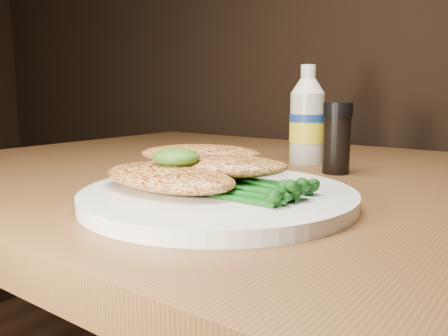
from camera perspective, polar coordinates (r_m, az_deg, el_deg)
The scene contains 8 objects.
plate at distance 0.50m, azimuth -0.71°, elevation -3.49°, with size 0.29×0.29×0.02m, color white.
chicken_front at distance 0.49m, azimuth -6.86°, elevation -1.13°, with size 0.17×0.09×0.03m, color gold.
chicken_mid at distance 0.52m, azimuth -0.91°, elevation 0.26°, with size 0.16×0.08×0.02m, color gold.
chicken_back at distance 0.56m, azimuth -2.92°, elevation 1.73°, with size 0.15×0.07×0.02m, color gold.
pesto_front at distance 0.50m, azimuth -5.87°, elevation 1.32°, with size 0.05×0.05×0.02m, color black.
broccolini_bundle at distance 0.47m, azimuth 3.15°, elevation -2.01°, with size 0.13×0.10×0.02m, color #125316, non-canonical shape.
mayo_bottle at distance 0.77m, azimuth 10.09°, elevation 6.43°, with size 0.06×0.06×0.16m, color beige, non-canonical shape.
pepper_grinder at distance 0.69m, azimuth 13.59°, elevation 3.54°, with size 0.04×0.04×0.10m, color black, non-canonical shape.
Camera 1 is at (0.32, 0.47, 0.87)m, focal length 37.49 mm.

